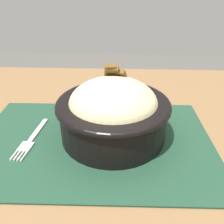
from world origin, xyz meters
TOP-DOWN VIEW (x-y plane):
  - table at (0.00, 0.00)m, footprint 1.08×0.77m
  - placemat at (0.03, 0.01)m, footprint 0.44×0.29m
  - bowl at (0.00, -0.01)m, footprint 0.20×0.20m
  - fork at (0.15, 0.02)m, footprint 0.03×0.13m

SIDE VIEW (x-z plane):
  - table at x=0.00m, z-range 0.28..0.99m
  - placemat at x=0.03m, z-range 0.71..0.71m
  - fork at x=0.15m, z-range 0.71..0.72m
  - bowl at x=0.00m, z-range 0.70..0.83m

